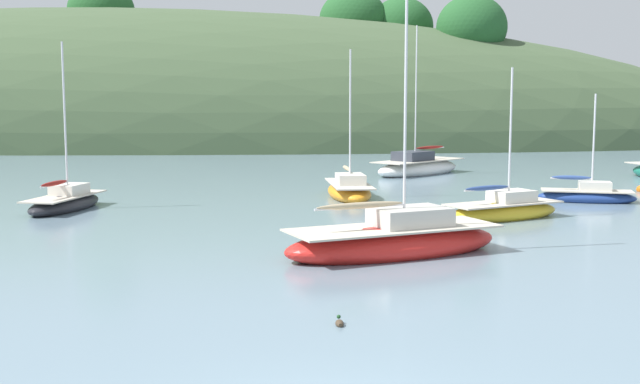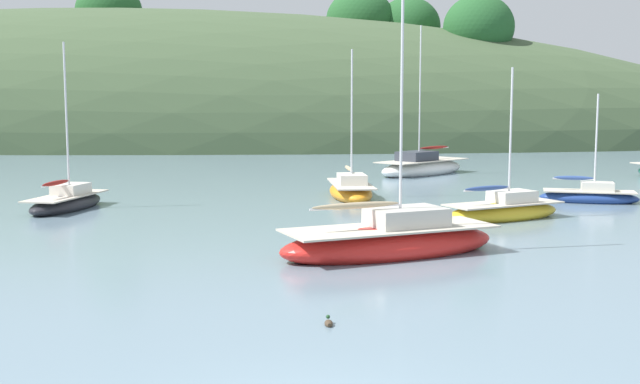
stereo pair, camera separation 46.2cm
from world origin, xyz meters
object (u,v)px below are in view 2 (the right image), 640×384
Objects in this scene: sailboat_yellow_far at (423,167)px; sailboat_teal_outer at (392,241)px; sailboat_navy_dinghy at (505,210)px; duck_lone_left at (329,323)px; sailboat_white_near at (590,196)px; sailboat_red_portside at (68,202)px; sailboat_orange_cutter at (351,190)px.

sailboat_teal_outer reaches higher than sailboat_yellow_far.
sailboat_navy_dinghy reaches higher than duck_lone_left.
sailboat_white_near is 16.67m from sailboat_teal_outer.
sailboat_yellow_far is at bearing 79.24° from duck_lone_left.
duck_lone_left is at bearing -116.00° from sailboat_navy_dinghy.
sailboat_navy_dinghy is 15.02× the size of duck_lone_left.
duck_lone_left is (-6.60, -34.71, -0.41)m from sailboat_yellow_far.
sailboat_red_portside is 17.91× the size of duck_lone_left.
sailboat_orange_cutter is (12.93, 4.26, 0.03)m from sailboat_red_portside.
sailboat_teal_outer reaches higher than sailboat_red_portside.
sailboat_orange_cutter is 17.80× the size of duck_lone_left.
duck_lone_left is at bearing -122.01° from sailboat_white_near.
sailboat_white_near is 0.70× the size of sailboat_red_portside.
sailboat_yellow_far is (-0.82, 19.50, 0.12)m from sailboat_navy_dinghy.
sailboat_navy_dinghy is 16.92m from duck_lone_left.
sailboat_teal_outer reaches higher than duck_lone_left.
sailboat_yellow_far is 27.36m from sailboat_teal_outer.
sailboat_teal_outer is at bearing -99.55° from sailboat_yellow_far.
duck_lone_left is (-1.36, -22.28, -0.32)m from sailboat_orange_cutter.
sailboat_orange_cutter is (-5.24, -12.43, -0.09)m from sailboat_yellow_far.
sailboat_yellow_far is 24.66m from sailboat_red_portside.
sailboat_white_near is 0.53× the size of sailboat_yellow_far.
sailboat_red_portside is (-18.98, 2.82, -0.00)m from sailboat_navy_dinghy.
sailboat_red_portside is at bearing -174.26° from sailboat_white_near.
sailboat_red_portside is 17.08m from sailboat_teal_outer.
sailboat_teal_outer is at bearing -87.26° from sailboat_orange_cutter.
sailboat_yellow_far is (-6.20, 14.24, 0.16)m from sailboat_white_near.
sailboat_red_portside is 0.75× the size of sailboat_teal_outer.
duck_lone_left is (-12.80, -20.47, -0.26)m from sailboat_white_near.
sailboat_teal_outer is (-4.54, -26.99, -0.02)m from sailboat_yellow_far.
sailboat_orange_cutter is at bearing 171.01° from sailboat_white_near.
sailboat_navy_dinghy is 19.19m from sailboat_red_portside.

